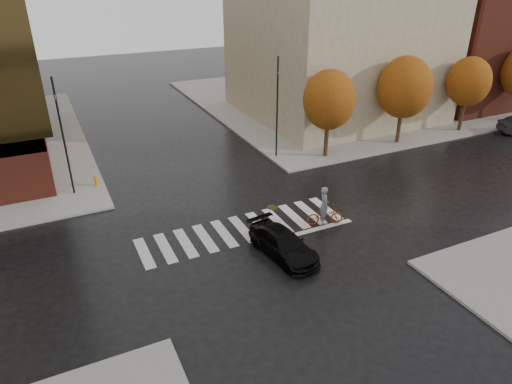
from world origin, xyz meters
TOP-DOWN VIEW (x-y plane):
  - ground at (0.00, 0.00)m, footprint 120.00×120.00m
  - sidewalk_ne at (21.00, 21.00)m, footprint 30.00×30.00m
  - crosswalk at (0.00, 0.50)m, footprint 12.00×3.00m
  - building_ne_tan at (17.00, 17.00)m, footprint 16.00×16.00m
  - building_ne_brick at (33.00, 16.00)m, footprint 14.00×14.00m
  - tree_ne_a at (10.00, 7.40)m, footprint 3.80×3.80m
  - tree_ne_b at (17.00, 7.40)m, footprint 4.20×4.20m
  - tree_ne_c at (24.00, 7.40)m, footprint 3.60×3.60m
  - sedan at (0.82, -2.69)m, footprint 2.46×4.68m
  - cyclist at (4.39, -1.00)m, footprint 2.18×1.33m
  - traffic_light_nw at (-7.97, 9.00)m, footprint 0.21×0.18m
  - traffic_light_ne at (6.62, 9.00)m, footprint 0.17×0.20m
  - fire_hydrant at (-6.50, 9.50)m, footprint 0.25×0.25m
  - manhole at (2.66, 2.00)m, footprint 0.73×0.73m

SIDE VIEW (x-z plane):
  - ground at x=0.00m, z-range 0.00..0.00m
  - crosswalk at x=0.00m, z-range 0.00..0.01m
  - manhole at x=2.66m, z-range 0.00..0.01m
  - sidewalk_ne at x=21.00m, z-range 0.00..0.15m
  - fire_hydrant at x=-6.50m, z-range 0.19..0.90m
  - sedan at x=0.82m, z-range 0.00..1.29m
  - cyclist at x=4.39m, z-range -0.37..1.97m
  - traffic_light_nw at x=-7.97m, z-range 0.67..8.04m
  - traffic_light_ne at x=6.62m, z-range 0.67..8.06m
  - tree_ne_c at x=24.00m, z-range 1.22..7.53m
  - tree_ne_a at x=10.00m, z-range 1.20..7.71m
  - tree_ne_b at x=17.00m, z-range 1.17..8.07m
  - building_ne_brick at x=33.00m, z-range 0.15..14.15m
  - building_ne_tan at x=17.00m, z-range 0.15..18.15m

